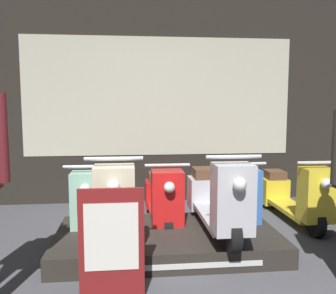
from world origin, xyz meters
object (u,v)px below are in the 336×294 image
scooter_display_right (217,199)px  scooter_backrow_1 (162,199)px  scooter_display_left (117,201)px  scooter_backrow_2 (229,197)px  scooter_backrow_3 (293,195)px  scooter_backrow_0 (93,201)px  price_sign_board (112,244)px

scooter_display_right → scooter_backrow_1: size_ratio=1.00×
scooter_display_right → scooter_backrow_1: bearing=120.3°
scooter_display_left → scooter_backrow_2: size_ratio=1.00×
scooter_display_right → scooter_backrow_3: size_ratio=1.00×
scooter_display_left → scooter_backrow_0: bearing=110.7°
price_sign_board → scooter_backrow_1: bearing=72.4°
scooter_display_left → scooter_backrow_3: size_ratio=1.00×
scooter_backrow_1 → price_sign_board: 1.75m
scooter_display_right → price_sign_board: size_ratio=1.91×
scooter_backrow_3 → price_sign_board: 2.72m
scooter_backrow_1 → scooter_backrow_2: (0.81, 0.00, 0.00)m
scooter_backrow_2 → price_sign_board: (-1.34, -1.66, 0.10)m
scooter_backrow_2 → price_sign_board: price_sign_board is taller
scooter_backrow_3 → price_sign_board: size_ratio=1.91×
scooter_display_right → price_sign_board: 1.32m
scooter_backrow_2 → scooter_backrow_3: 0.81m
scooter_backrow_1 → price_sign_board: bearing=-107.6°
scooter_display_right → scooter_backrow_0: scooter_display_right is taller
scooter_backrow_0 → price_sign_board: (0.29, -1.66, 0.10)m
scooter_display_right → scooter_backrow_0: size_ratio=1.00×
scooter_backrow_1 → scooter_backrow_3: 1.63m
scooter_display_right → price_sign_board: (-0.99, -0.87, -0.09)m
scooter_display_right → price_sign_board: bearing=-138.8°
scooter_display_right → scooter_backrow_0: bearing=148.1°
scooter_display_right → scooter_backrow_2: size_ratio=1.00×
scooter_display_left → scooter_backrow_2: 1.56m
scooter_backrow_3 → price_sign_board: (-2.16, -1.66, 0.10)m
scooter_backrow_3 → price_sign_board: price_sign_board is taller
scooter_backrow_1 → price_sign_board: size_ratio=1.91×
scooter_display_left → price_sign_board: (-0.01, -0.87, -0.09)m
price_sign_board → scooter_display_left: bearing=89.1°
scooter_display_left → scooter_backrow_0: scooter_display_left is taller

